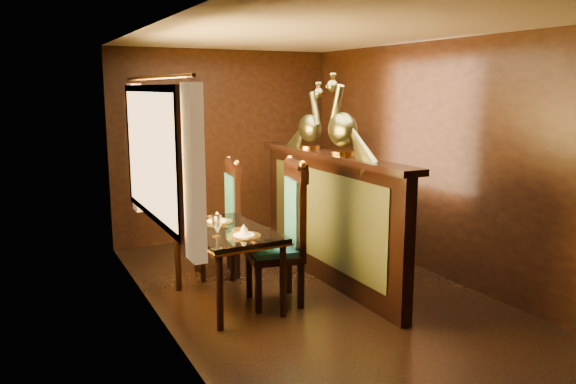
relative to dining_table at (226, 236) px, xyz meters
name	(u,v)px	position (x,y,z in m)	size (l,w,h in m)	color
ground	(315,295)	(0.84, -0.22, -0.65)	(5.00, 5.00, 0.00)	black
room_shell	(308,135)	(0.76, -0.20, 0.93)	(3.04, 5.04, 2.52)	black
partition	(329,215)	(1.16, 0.08, 0.06)	(0.26, 2.70, 1.36)	black
dining_table	(226,236)	(0.00, 0.00, 0.00)	(0.80, 1.26, 0.92)	black
chair_left	(287,228)	(0.53, -0.22, 0.06)	(0.58, 0.60, 1.38)	black
chair_right	(226,214)	(0.31, 0.80, 0.01)	(0.51, 0.54, 1.28)	black
peacock_left	(343,114)	(1.17, -0.15, 1.10)	(0.25, 0.67, 0.79)	#1A503D
peacock_right	(310,116)	(1.17, 0.50, 1.06)	(0.22, 0.60, 0.71)	#1A503D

